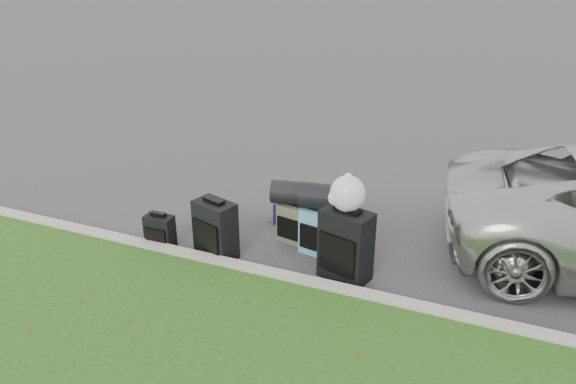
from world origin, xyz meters
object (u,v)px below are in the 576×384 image
at_px(suitcase_small_black, 160,232).
at_px(suitcase_teal, 317,232).
at_px(tote_navy, 283,211).
at_px(suitcase_large_black_right, 346,245).
at_px(suitcase_olive, 293,223).
at_px(suitcase_large_black_left, 216,230).
at_px(tote_green, 213,215).

bearing_deg(suitcase_small_black, suitcase_teal, 17.46).
bearing_deg(tote_navy, suitcase_large_black_right, -64.06).
height_order(suitcase_olive, suitcase_teal, suitcase_teal).
xyz_separation_m(suitcase_small_black, suitcase_teal, (1.80, 0.63, 0.07)).
bearing_deg(suitcase_large_black_left, suitcase_olive, 61.78).
bearing_deg(suitcase_large_black_left, suitcase_small_black, -155.19).
relative_size(suitcase_olive, suitcase_teal, 0.88).
height_order(suitcase_olive, tote_green, suitcase_olive).
bearing_deg(suitcase_large_black_right, suitcase_small_black, -158.54).
height_order(suitcase_teal, suitcase_large_black_right, suitcase_large_black_right).
relative_size(tote_green, tote_navy, 1.16).
height_order(suitcase_olive, suitcase_large_black_right, suitcase_large_black_right).
xyz_separation_m(suitcase_teal, tote_green, (-1.47, 0.09, -0.11)).
distance_m(suitcase_olive, suitcase_teal, 0.41).
bearing_deg(suitcase_teal, suitcase_olive, 167.11).
height_order(suitcase_small_black, tote_green, suitcase_small_black).
distance_m(suitcase_olive, tote_navy, 0.55).
height_order(suitcase_small_black, suitcase_teal, suitcase_teal).
height_order(suitcase_teal, tote_navy, suitcase_teal).
distance_m(suitcase_teal, suitcase_large_black_right, 0.63).
distance_m(tote_green, tote_navy, 0.93).
xyz_separation_m(suitcase_teal, tote_navy, (-0.70, 0.60, -0.13)).
bearing_deg(tote_green, tote_navy, 30.19).
height_order(suitcase_large_black_left, suitcase_olive, suitcase_large_black_left).
distance_m(suitcase_olive, suitcase_large_black_right, 1.03).
xyz_separation_m(suitcase_small_black, tote_navy, (1.10, 1.23, -0.07)).
height_order(suitcase_olive, tote_navy, suitcase_olive).
xyz_separation_m(suitcase_small_black, suitcase_large_black_left, (0.72, 0.10, 0.13)).
xyz_separation_m(suitcase_large_black_left, suitcase_teal, (1.08, 0.53, -0.07)).
distance_m(suitcase_teal, tote_green, 1.48).
bearing_deg(suitcase_teal, tote_navy, 149.37).
distance_m(suitcase_small_black, suitcase_olive, 1.63).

